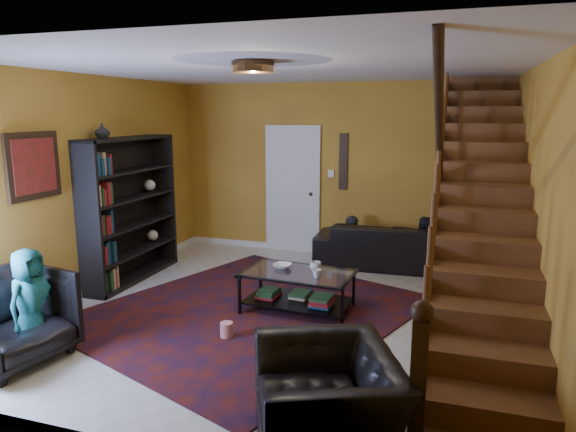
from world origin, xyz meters
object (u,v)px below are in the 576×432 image
(bookshelf, at_px, (131,212))
(coffee_table, at_px, (298,288))
(armchair_right, at_px, (327,402))
(armchair_left, at_px, (11,318))
(sofa, at_px, (392,245))

(bookshelf, bearing_deg, coffee_table, -10.34)
(bookshelf, height_order, armchair_right, bookshelf)
(armchair_left, relative_size, coffee_table, 0.71)
(bookshelf, relative_size, sofa, 0.87)
(armchair_left, distance_m, coffee_table, 3.01)
(armchair_left, distance_m, armchair_right, 3.16)
(bookshelf, height_order, coffee_table, bookshelf)
(sofa, bearing_deg, armchair_left, 51.71)
(bookshelf, xyz_separation_m, sofa, (3.42, 1.70, -0.63))
(coffee_table, bearing_deg, armchair_right, -68.88)
(bookshelf, distance_m, armchair_left, 2.57)
(sofa, xyz_separation_m, armchair_left, (-3.07, -4.19, 0.09))
(bookshelf, xyz_separation_m, armchair_right, (3.49, -2.85, -0.61))
(bookshelf, xyz_separation_m, armchair_left, (0.35, -2.49, -0.54))
(bookshelf, relative_size, coffee_table, 1.51)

